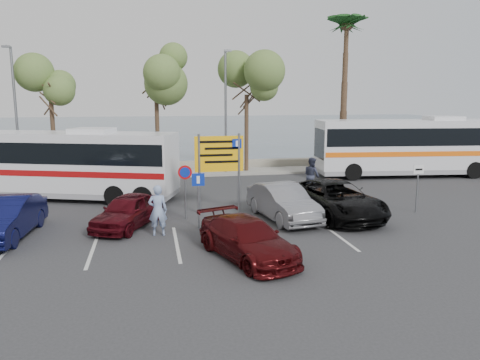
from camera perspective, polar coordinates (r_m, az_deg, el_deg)
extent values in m
plane|color=#303032|center=(18.23, -4.13, -6.56)|extent=(120.00, 120.00, 0.00)
cube|color=gray|center=(31.83, -7.17, 0.79)|extent=(44.00, 2.40, 0.15)
cube|color=gray|center=(33.76, -7.42, 1.72)|extent=(48.00, 0.80, 0.60)
plane|color=#3B545F|center=(77.54, -9.52, 6.24)|extent=(140.00, 140.00, 0.00)
cylinder|color=#382619|center=(32.00, -21.77, 4.88)|extent=(0.28, 0.28, 5.04)
cylinder|color=#382619|center=(31.42, -10.04, 5.88)|extent=(0.28, 0.28, 5.60)
cylinder|color=#382619|center=(32.11, 0.79, 5.75)|extent=(0.28, 0.28, 5.18)
cylinder|color=#382619|center=(34.13, 12.56, 9.83)|extent=(0.48, 0.48, 10.00)
cylinder|color=slate|center=(31.96, -25.63, 7.26)|extent=(0.16, 0.16, 8.00)
cylinder|color=slate|center=(31.63, -26.41, 14.37)|extent=(0.12, 0.90, 0.12)
cube|color=slate|center=(31.15, -26.65, 14.34)|extent=(0.45, 0.25, 0.12)
cylinder|color=slate|center=(31.36, -1.76, 8.22)|extent=(0.16, 0.16, 8.00)
cylinder|color=slate|center=(31.03, -1.66, 15.50)|extent=(0.12, 0.90, 0.12)
cube|color=slate|center=(30.53, -1.50, 15.49)|extent=(0.45, 0.25, 0.12)
cylinder|color=slate|center=(20.93, -4.98, 0.69)|extent=(0.12, 0.12, 3.60)
cylinder|color=slate|center=(21.19, -0.13, 0.85)|extent=(0.12, 0.12, 3.60)
cube|color=#F9B10D|center=(20.92, -2.56, 3.20)|extent=(2.20, 0.06, 1.60)
cube|color=#0C2699|center=(20.95, -0.38, 4.46)|extent=(0.42, 0.01, 0.42)
cylinder|color=slate|center=(20.22, -6.68, -1.70)|extent=(0.07, 0.07, 2.20)
cylinder|color=#B20C0C|center=(20.02, -6.73, 0.94)|extent=(0.60, 0.03, 0.60)
cylinder|color=slate|center=(18.70, -5.08, -2.66)|extent=(0.07, 0.07, 2.20)
cube|color=#0C2699|center=(18.50, -5.12, 0.04)|extent=(0.50, 0.03, 0.50)
cylinder|color=slate|center=(22.63, 20.78, -1.03)|extent=(0.07, 0.07, 2.20)
cube|color=white|center=(22.47, 20.95, 1.22)|extent=(0.50, 0.03, 0.40)
cube|color=silver|center=(25.57, -20.96, 2.21)|extent=(11.93, 6.25, 2.89)
cube|color=black|center=(25.51, -21.04, 3.35)|extent=(11.72, 6.21, 1.03)
cube|color=#990B0D|center=(25.63, -20.89, 1.18)|extent=(11.83, 6.24, 0.29)
cube|color=gray|center=(25.79, -20.76, -0.97)|extent=(11.81, 6.19, 0.54)
cube|color=silver|center=(25.41, -21.19, 5.70)|extent=(2.37, 2.13, 0.24)
cube|color=silver|center=(32.78, 20.44, 4.15)|extent=(12.89, 3.99, 3.12)
cube|color=black|center=(32.74, 20.50, 5.11)|extent=(12.64, 4.01, 1.11)
cube|color=orange|center=(32.84, 20.38, 3.28)|extent=(12.77, 4.01, 0.32)
cube|color=gray|center=(32.97, 20.27, 1.45)|extent=(12.76, 3.95, 0.58)
cube|color=silver|center=(32.67, 20.62, 7.08)|extent=(2.28, 1.90, 0.25)
imported|color=#0E1143|center=(19.54, -26.62, -4.17)|extent=(2.09, 4.80, 1.53)
imported|color=#4B0C0E|center=(15.39, 0.91, -7.20)|extent=(3.21, 4.84, 1.30)
imported|color=#4C0A12|center=(19.41, -13.54, -3.70)|extent=(3.19, 4.30, 1.36)
imported|color=black|center=(20.92, 11.59, -2.32)|extent=(3.30, 5.94, 1.57)
imported|color=gray|center=(20.14, 5.26, -2.71)|extent=(2.33, 4.82, 1.52)
imported|color=#8599C1|center=(18.02, -9.99, -3.66)|extent=(0.74, 0.51, 1.96)
imported|color=#2F3347|center=(25.70, 8.73, 0.56)|extent=(1.01, 1.15, 1.98)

